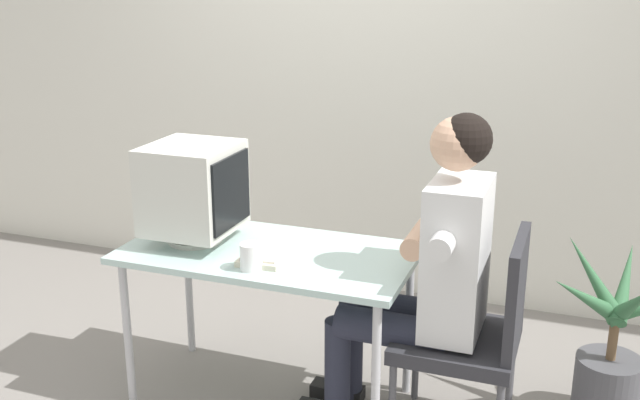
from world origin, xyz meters
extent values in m
plane|color=gray|center=(0.00, 0.00, 0.00)|extent=(12.00, 12.00, 0.00)
cube|color=silver|center=(0.30, 1.40, 1.50)|extent=(8.00, 0.10, 3.00)
cylinder|color=#B7B7BC|center=(-0.56, -0.26, 0.34)|extent=(0.04, 0.04, 0.69)
cylinder|color=#B7B7BC|center=(0.56, -0.26, 0.34)|extent=(0.04, 0.04, 0.69)
cylinder|color=#B7B7BC|center=(-0.56, 0.26, 0.34)|extent=(0.04, 0.04, 0.69)
cylinder|color=#B7B7BC|center=(0.56, 0.26, 0.34)|extent=(0.04, 0.04, 0.69)
cube|color=silver|center=(0.00, 0.00, 0.70)|extent=(1.24, 0.65, 0.03)
cylinder|color=silver|center=(-0.35, -0.01, 0.73)|extent=(0.24, 0.24, 0.02)
cylinder|color=silver|center=(-0.35, -0.01, 0.76)|extent=(0.06, 0.06, 0.04)
cube|color=silver|center=(-0.35, -0.01, 0.96)|extent=(0.36, 0.38, 0.38)
cube|color=black|center=(-0.16, -0.01, 0.96)|extent=(0.01, 0.33, 0.31)
cube|color=beige|center=(0.02, 0.00, 0.73)|extent=(0.20, 0.45, 0.02)
cube|color=beige|center=(0.02, 0.00, 0.75)|extent=(0.17, 0.40, 0.01)
cylinder|color=#4C4C51|center=(0.61, 0.22, 0.20)|extent=(0.03, 0.03, 0.40)
cylinder|color=#4C4C51|center=(1.03, 0.22, 0.20)|extent=(0.03, 0.03, 0.40)
cube|color=#2D2D33|center=(0.82, 0.02, 0.43)|extent=(0.47, 0.47, 0.06)
cube|color=#2D2D33|center=(1.04, 0.02, 0.68)|extent=(0.04, 0.43, 0.44)
cube|color=silver|center=(0.80, 0.02, 0.79)|extent=(0.22, 0.37, 0.62)
sphere|color=tan|center=(0.78, 0.02, 1.24)|extent=(0.21, 0.21, 0.21)
sphere|color=black|center=(0.81, 0.02, 1.26)|extent=(0.20, 0.20, 0.20)
cylinder|color=#262838|center=(0.57, -0.07, 0.48)|extent=(0.46, 0.14, 0.14)
cylinder|color=#262838|center=(0.57, 0.11, 0.48)|extent=(0.46, 0.14, 0.14)
cylinder|color=#262838|center=(0.34, -0.07, 0.24)|extent=(0.11, 0.11, 0.48)
cylinder|color=#262838|center=(0.34, 0.11, 0.24)|extent=(0.11, 0.11, 0.48)
cube|color=black|center=(0.28, 0.11, 0.03)|extent=(0.24, 0.09, 0.06)
cylinder|color=silver|center=(0.78, -0.20, 0.92)|extent=(0.09, 0.14, 0.09)
cylinder|color=silver|center=(0.78, 0.23, 0.92)|extent=(0.09, 0.14, 0.09)
cylinder|color=tan|center=(0.66, 0.02, 0.87)|extent=(0.09, 0.37, 0.09)
cylinder|color=#4C4C51|center=(1.42, 0.36, 0.14)|extent=(0.28, 0.28, 0.28)
cylinder|color=brown|center=(1.42, 0.36, 0.39)|extent=(0.04, 0.04, 0.21)
cone|color=#366841|center=(1.45, 0.49, 0.59)|extent=(0.14, 0.38, 0.31)
cone|color=#366841|center=(1.32, 0.41, 0.61)|extent=(0.32, 0.22, 0.37)
cone|color=#366841|center=(1.30, 0.28, 0.58)|extent=(0.35, 0.29, 0.31)
cone|color=#366841|center=(1.47, 0.24, 0.60)|extent=(0.20, 0.35, 0.35)
cylinder|color=white|center=(0.02, -0.22, 0.77)|extent=(0.09, 0.09, 0.11)
torus|color=white|center=(0.02, -0.17, 0.77)|extent=(0.07, 0.01, 0.07)
camera|label=1|loc=(1.23, -2.72, 1.87)|focal=41.90mm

